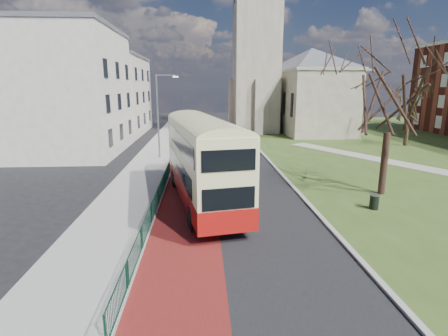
{
  "coord_description": "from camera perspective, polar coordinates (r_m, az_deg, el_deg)",
  "views": [
    {
      "loc": [
        -0.28,
        -16.28,
        7.0
      ],
      "look_at": [
        1.07,
        4.98,
        2.0
      ],
      "focal_mm": 28.0,
      "sensor_mm": 36.0,
      "label": 1
    }
  ],
  "objects": [
    {
      "name": "bus",
      "position": [
        20.8,
        -3.54,
        1.79
      ],
      "size": [
        4.99,
        12.42,
        5.06
      ],
      "rotation": [
        0.0,
        0.0,
        0.19
      ],
      "color": "#A2120E",
      "rests_on": "ground"
    },
    {
      "name": "pedestrian_railing",
      "position": [
        21.44,
        -10.65,
        -4.52
      ],
      "size": [
        0.07,
        24.0,
        1.12
      ],
      "color": "#0D3A27",
      "rests_on": "ground"
    },
    {
      "name": "winter_tree_near",
      "position": [
        24.55,
        25.86,
        12.7
      ],
      "size": [
        8.43,
        8.43,
        10.52
      ],
      "rotation": [
        0.0,
        0.0,
        -0.2
      ],
      "color": "#322019",
      "rests_on": "grass_green"
    },
    {
      "name": "ground",
      "position": [
        17.72,
        -2.47,
        -10.07
      ],
      "size": [
        160.0,
        160.0,
        0.0
      ],
      "primitive_type": "plane",
      "color": "black",
      "rests_on": "ground"
    },
    {
      "name": "gothic_church",
      "position": [
        56.11,
        10.19,
        19.29
      ],
      "size": [
        16.38,
        18.0,
        40.0
      ],
      "color": "gray",
      "rests_on": "ground"
    },
    {
      "name": "street_block_near",
      "position": [
        40.66,
        -23.86,
        11.43
      ],
      "size": [
        10.3,
        14.3,
        13.0
      ],
      "color": "beige",
      "rests_on": "ground"
    },
    {
      "name": "pavement_west",
      "position": [
        37.24,
        -10.87,
        2.23
      ],
      "size": [
        4.0,
        120.0,
        0.12
      ],
      "primitive_type": "cube",
      "color": "gray",
      "rests_on": "ground"
    },
    {
      "name": "litter_bin",
      "position": [
        22.09,
        23.32,
        -5.06
      ],
      "size": [
        0.58,
        0.58,
        0.88
      ],
      "rotation": [
        0.0,
        0.0,
        -0.05
      ],
      "color": "black",
      "rests_on": "grass_green"
    },
    {
      "name": "grass_green",
      "position": [
        46.95,
        30.49,
        2.83
      ],
      "size": [
        40.0,
        80.0,
        0.04
      ],
      "primitive_type": "cube",
      "color": "#334C1B",
      "rests_on": "ground"
    },
    {
      "name": "kerb_west",
      "position": [
        37.03,
        -7.79,
        2.3
      ],
      "size": [
        0.25,
        120.0,
        0.13
      ],
      "primitive_type": "cube",
      "color": "#999993",
      "rests_on": "ground"
    },
    {
      "name": "road_carriageway",
      "position": [
        36.99,
        -0.82,
        2.31
      ],
      "size": [
        9.0,
        120.0,
        0.01
      ],
      "primitive_type": "cube",
      "color": "black",
      "rests_on": "ground"
    },
    {
      "name": "kerb_east",
      "position": [
        39.42,
        5.74,
        3.01
      ],
      "size": [
        0.25,
        80.0,
        0.13
      ],
      "primitive_type": "cube",
      "color": "#999993",
      "rests_on": "ground"
    },
    {
      "name": "winter_tree_far",
      "position": [
        46.9,
        28.15,
        9.83
      ],
      "size": [
        6.41,
        6.41,
        7.87
      ],
      "rotation": [
        0.0,
        0.0,
        -0.23
      ],
      "color": "#332619",
      "rests_on": "grass_green"
    },
    {
      "name": "streetlamp",
      "position": [
        34.6,
        -10.51,
        9.01
      ],
      "size": [
        2.13,
        0.18,
        8.0
      ],
      "color": "gray",
      "rests_on": "pavement_west"
    },
    {
      "name": "street_block_far",
      "position": [
        56.0,
        -18.19,
        11.3
      ],
      "size": [
        10.3,
        16.3,
        11.5
      ],
      "color": "beige",
      "rests_on": "ground"
    },
    {
      "name": "bus_lane",
      "position": [
        36.96,
        -5.01,
        2.25
      ],
      "size": [
        3.4,
        120.0,
        0.01
      ],
      "primitive_type": "cube",
      "color": "#591414",
      "rests_on": "ground"
    }
  ]
}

